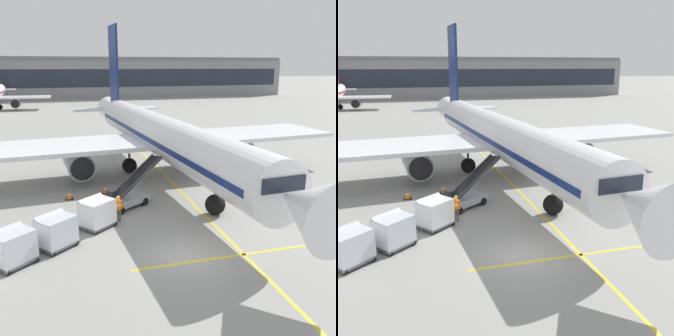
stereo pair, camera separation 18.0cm
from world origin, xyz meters
TOP-DOWN VIEW (x-y plane):
  - ground_plane at (0.00, 0.00)m, footprint 600.00×600.00m
  - parked_airplane at (2.98, 16.23)m, footprint 34.80×44.09m
  - belt_loader at (-1.49, 8.17)m, footprint 5.00×3.96m
  - baggage_cart_lead at (-4.01, 5.06)m, footprint 2.63×2.50m
  - baggage_cart_second at (-6.46, 2.94)m, footprint 2.63×2.50m
  - baggage_cart_third at (-8.54, 1.57)m, footprint 2.63×2.50m
  - ground_crew_by_loader at (-2.57, 5.62)m, footprint 0.57×0.28m
  - ground_crew_by_carts at (-4.00, 5.47)m, footprint 0.29×0.57m
  - safety_cone_engine_keepout at (-3.82, 16.02)m, footprint 0.53×0.53m
  - safety_cone_wingtip at (-5.51, 10.85)m, footprint 0.58×0.58m
  - safety_cone_nose_mark at (-2.71, 11.54)m, footprint 0.55×0.55m
  - apron_guidance_line_lead_in at (3.15, 15.39)m, footprint 0.20×110.00m
  - apron_guidance_line_stop_bar at (3.04, -0.71)m, footprint 12.00×0.20m
  - terminal_building at (-1.48, 107.92)m, footprint 136.92×16.28m

SIDE VIEW (x-z plane):
  - ground_plane at x=0.00m, z-range 0.00..0.00m
  - apron_guidance_line_lead_in at x=3.15m, z-range 0.00..0.01m
  - apron_guidance_line_stop_bar at x=3.04m, z-range 0.00..0.01m
  - safety_cone_engine_keepout at x=-3.82m, z-range -0.01..0.59m
  - safety_cone_nose_mark at x=-2.71m, z-range -0.01..0.62m
  - safety_cone_wingtip at x=-5.51m, z-range -0.01..0.65m
  - belt_loader at x=-1.49m, z-range -0.73..2.52m
  - ground_crew_by_loader at x=-2.57m, z-range 0.13..1.87m
  - ground_crew_by_carts at x=-4.00m, z-range 0.13..1.87m
  - baggage_cart_lead at x=-4.01m, z-range 0.04..1.96m
  - baggage_cart_second at x=-6.46m, z-range 0.04..1.96m
  - baggage_cart_third at x=-8.54m, z-range 0.04..1.96m
  - parked_airplane at x=2.98m, z-range -3.82..10.92m
  - terminal_building at x=-1.48m, z-range -0.05..12.17m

